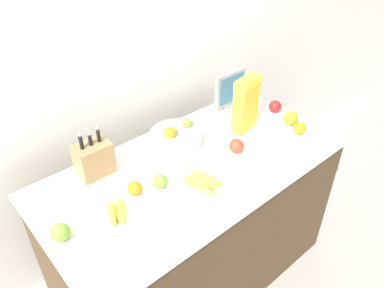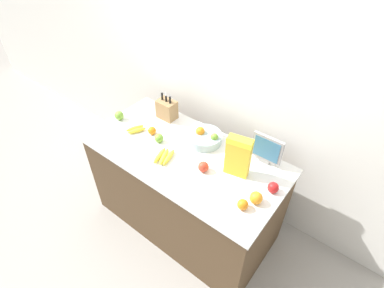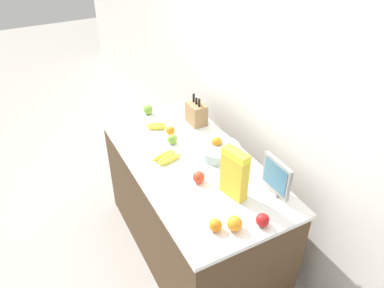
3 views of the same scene
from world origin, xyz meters
TOP-DOWN VIEW (x-y plane):
  - ground_plane at (0.00, 0.00)m, footprint 14.00×14.00m
  - wall_back at (0.00, 0.62)m, footprint 9.00×0.06m
  - counter at (0.00, 0.00)m, footprint 1.62×0.80m
  - knife_block at (-0.42, 0.27)m, footprint 0.17×0.12m
  - small_monitor at (0.55, 0.30)m, footprint 0.24×0.03m
  - cereal_box at (0.43, 0.07)m, footprint 0.19×0.11m
  - fruit_bowl at (0.04, 0.21)m, footprint 0.29×0.29m
  - banana_bunch_left at (-0.08, -0.14)m, footprint 0.15×0.22m
  - banana_bunch_right at (-0.50, -0.04)m, footprint 0.14×0.17m
  - apple_middle at (0.23, -0.06)m, footprint 0.08×0.08m
  - apple_leftmost at (-0.74, -0.01)m, footprint 0.08×0.08m
  - apple_rightmost at (-0.25, -0.02)m, footprint 0.07×0.07m
  - apple_rear at (0.73, 0.07)m, footprint 0.08×0.08m
  - orange_near_bowl at (0.64, -0.18)m, footprint 0.07×0.07m
  - orange_back_center at (-0.36, 0.02)m, footprint 0.07×0.07m
  - orange_mid_right at (0.68, -0.08)m, footprint 0.09×0.09m

SIDE VIEW (x-z plane):
  - ground_plane at x=0.00m, z-range 0.00..0.00m
  - counter at x=0.00m, z-range 0.00..0.90m
  - banana_bunch_left at x=-0.08m, z-range 0.90..0.93m
  - banana_bunch_right at x=-0.50m, z-range 0.90..0.94m
  - orange_back_center at x=-0.36m, z-range 0.90..0.97m
  - orange_near_bowl at x=0.64m, z-range 0.90..0.97m
  - apple_rightmost at x=-0.25m, z-range 0.90..0.97m
  - apple_rear at x=0.73m, z-range 0.90..0.98m
  - apple_middle at x=0.23m, z-range 0.90..0.98m
  - apple_leftmost at x=-0.74m, z-range 0.90..0.98m
  - fruit_bowl at x=0.04m, z-range 0.88..1.00m
  - orange_mid_right at x=0.68m, z-range 0.90..0.99m
  - knife_block at x=-0.42m, z-range 0.85..1.12m
  - small_monitor at x=0.55m, z-range 0.91..1.15m
  - cereal_box at x=0.43m, z-range 0.91..1.24m
  - wall_back at x=0.00m, z-range 0.00..2.60m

